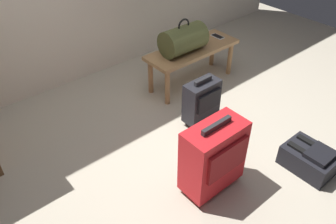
{
  "coord_description": "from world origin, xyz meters",
  "views": [
    {
      "loc": [
        -1.39,
        -1.49,
        1.95
      ],
      "look_at": [
        0.05,
        0.22,
        0.25
      ],
      "focal_mm": 36.43,
      "sensor_mm": 36.0,
      "label": 1
    }
  ],
  "objects_px": {
    "bench": "(192,53)",
    "cell_phone": "(218,36)",
    "duffel_bag_olive": "(183,39)",
    "backpack_dark": "(310,159)",
    "suitcase_small_charcoal": "(202,101)",
    "suitcase_upright_red": "(214,156)"
  },
  "relations": [
    {
      "from": "suitcase_upright_red",
      "to": "bench",
      "type": "bearing_deg",
      "value": 52.43
    },
    {
      "from": "duffel_bag_olive",
      "to": "backpack_dark",
      "type": "height_order",
      "value": "duffel_bag_olive"
    },
    {
      "from": "duffel_bag_olive",
      "to": "backpack_dark",
      "type": "relative_size",
      "value": 1.16
    },
    {
      "from": "suitcase_upright_red",
      "to": "suitcase_small_charcoal",
      "type": "relative_size",
      "value": 1.29
    },
    {
      "from": "bench",
      "to": "cell_phone",
      "type": "xyz_separation_m",
      "value": [
        0.38,
        0.02,
        0.07
      ]
    },
    {
      "from": "duffel_bag_olive",
      "to": "cell_phone",
      "type": "xyz_separation_m",
      "value": [
        0.51,
        0.02,
        -0.13
      ]
    },
    {
      "from": "suitcase_small_charcoal",
      "to": "backpack_dark",
      "type": "height_order",
      "value": "suitcase_small_charcoal"
    },
    {
      "from": "suitcase_small_charcoal",
      "to": "bench",
      "type": "bearing_deg",
      "value": 53.81
    },
    {
      "from": "cell_phone",
      "to": "duffel_bag_olive",
      "type": "bearing_deg",
      "value": -177.99
    },
    {
      "from": "suitcase_upright_red",
      "to": "backpack_dark",
      "type": "height_order",
      "value": "suitcase_upright_red"
    },
    {
      "from": "duffel_bag_olive",
      "to": "suitcase_upright_red",
      "type": "height_order",
      "value": "duffel_bag_olive"
    },
    {
      "from": "duffel_bag_olive",
      "to": "suitcase_small_charcoal",
      "type": "height_order",
      "value": "duffel_bag_olive"
    },
    {
      "from": "backpack_dark",
      "to": "bench",
      "type": "bearing_deg",
      "value": 83.84
    },
    {
      "from": "duffel_bag_olive",
      "to": "backpack_dark",
      "type": "bearing_deg",
      "value": -91.1
    },
    {
      "from": "suitcase_small_charcoal",
      "to": "backpack_dark",
      "type": "distance_m",
      "value": 0.98
    },
    {
      "from": "suitcase_upright_red",
      "to": "suitcase_small_charcoal",
      "type": "bearing_deg",
      "value": 51.18
    },
    {
      "from": "cell_phone",
      "to": "suitcase_upright_red",
      "type": "xyz_separation_m",
      "value": [
        -1.25,
        -1.15,
        -0.1
      ]
    },
    {
      "from": "bench",
      "to": "suitcase_small_charcoal",
      "type": "relative_size",
      "value": 2.17
    },
    {
      "from": "duffel_bag_olive",
      "to": "suitcase_small_charcoal",
      "type": "bearing_deg",
      "value": -116.16
    },
    {
      "from": "backpack_dark",
      "to": "cell_phone",
      "type": "bearing_deg",
      "value": 70.34
    },
    {
      "from": "suitcase_upright_red",
      "to": "backpack_dark",
      "type": "xyz_separation_m",
      "value": [
        0.71,
        -0.35,
        -0.21
      ]
    },
    {
      "from": "duffel_bag_olive",
      "to": "suitcase_upright_red",
      "type": "relative_size",
      "value": 0.74
    }
  ]
}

